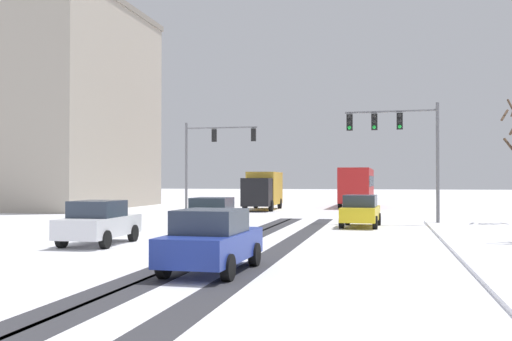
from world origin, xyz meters
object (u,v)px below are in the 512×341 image
(car_dark_green_second, at_px, (213,216))
(car_blue_fourth, at_px, (212,240))
(traffic_signal_near_right, at_px, (400,136))
(box_truck_delivery, at_px, (263,189))
(bus_oncoming, at_px, (357,184))
(car_yellow_cab_lead, at_px, (361,211))
(car_white_third, at_px, (99,222))
(traffic_signal_far_left, at_px, (210,149))

(car_dark_green_second, distance_m, car_blue_fourth, 10.34)
(traffic_signal_near_right, bearing_deg, car_dark_green_second, -134.39)
(car_dark_green_second, distance_m, box_truck_delivery, 22.00)
(bus_oncoming, bearing_deg, car_yellow_cab_lead, -87.04)
(car_white_third, distance_m, bus_oncoming, 34.21)
(box_truck_delivery, bearing_deg, bus_oncoming, 43.95)
(car_dark_green_second, bearing_deg, car_blue_fourth, -73.77)
(traffic_signal_far_left, bearing_deg, box_truck_delivery, 65.08)
(car_dark_green_second, bearing_deg, traffic_signal_near_right, 45.61)
(traffic_signal_far_left, height_order, bus_oncoming, traffic_signal_far_left)
(traffic_signal_near_right, height_order, car_white_third, traffic_signal_near_right)
(traffic_signal_far_left, height_order, car_white_third, traffic_signal_far_left)
(car_white_third, bearing_deg, car_dark_green_second, 56.27)
(car_white_third, relative_size, car_blue_fourth, 1.00)
(traffic_signal_far_left, bearing_deg, bus_oncoming, 52.17)
(car_white_third, distance_m, box_truck_delivery, 26.42)
(traffic_signal_near_right, xyz_separation_m, car_white_third, (-11.09, -12.77, -3.94))
(car_white_third, relative_size, box_truck_delivery, 0.56)
(traffic_signal_far_left, xyz_separation_m, bus_oncoming, (9.79, 12.60, -2.62))
(car_white_third, distance_m, car_blue_fourth, 8.01)
(car_dark_green_second, bearing_deg, bus_oncoming, 80.36)
(car_yellow_cab_lead, relative_size, box_truck_delivery, 0.56)
(traffic_signal_near_right, distance_m, car_dark_green_second, 12.18)
(car_yellow_cab_lead, height_order, car_white_third, same)
(car_yellow_cab_lead, bearing_deg, bus_oncoming, 92.96)
(traffic_signal_far_left, height_order, car_dark_green_second, traffic_signal_far_left)
(car_dark_green_second, relative_size, car_blue_fourth, 1.00)
(bus_oncoming, bearing_deg, traffic_signal_far_left, -127.83)
(car_dark_green_second, distance_m, car_white_third, 5.44)
(car_yellow_cab_lead, bearing_deg, car_white_third, -131.10)
(traffic_signal_far_left, relative_size, box_truck_delivery, 0.87)
(traffic_signal_far_left, relative_size, car_dark_green_second, 1.56)
(traffic_signal_far_left, distance_m, traffic_signal_near_right, 15.18)
(car_blue_fourth, height_order, box_truck_delivery, box_truck_delivery)
(traffic_signal_far_left, relative_size, traffic_signal_near_right, 1.00)
(car_dark_green_second, distance_m, bus_oncoming, 29.17)
(box_truck_delivery, bearing_deg, traffic_signal_near_right, -52.92)
(car_yellow_cab_lead, distance_m, car_white_third, 13.82)
(car_dark_green_second, xyz_separation_m, car_white_third, (-3.02, -4.53, 0.00))
(car_white_third, height_order, car_blue_fourth, same)
(traffic_signal_near_right, xyz_separation_m, box_truck_delivery, (-10.30, 13.63, -3.12))
(traffic_signal_near_right, bearing_deg, car_white_third, -130.97)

